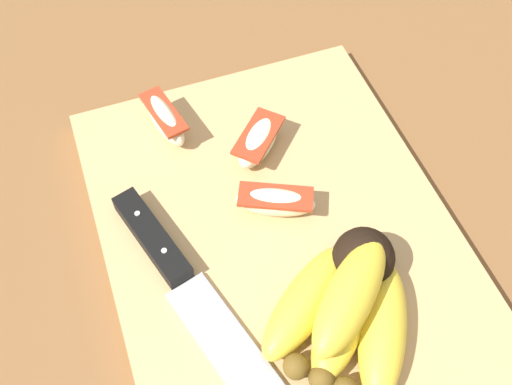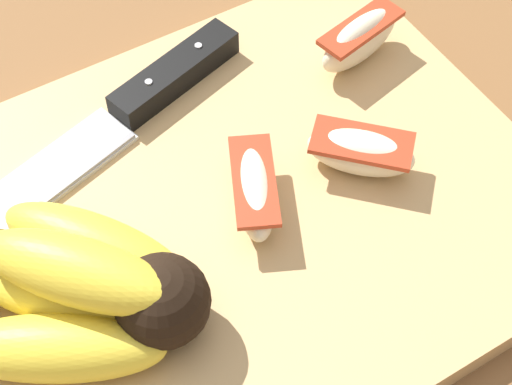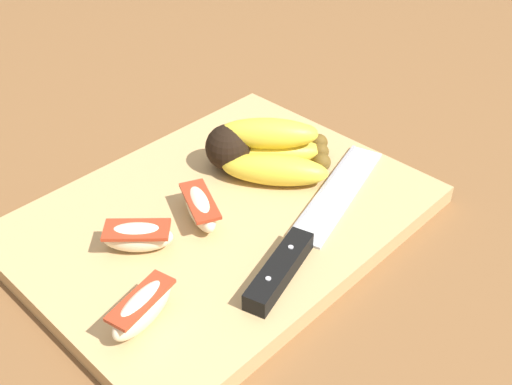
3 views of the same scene
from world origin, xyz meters
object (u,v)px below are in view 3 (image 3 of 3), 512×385
at_px(banana_bunch, 265,149).
at_px(apple_wedge_middle, 200,207).
at_px(chefs_knife, 302,240).
at_px(apple_wedge_near, 142,308).
at_px(apple_wedge_far, 138,236).

height_order(banana_bunch, apple_wedge_middle, banana_bunch).
relative_size(chefs_knife, apple_wedge_middle, 3.70).
xyz_separation_m(chefs_knife, apple_wedge_near, (-0.16, 0.03, 0.01)).
xyz_separation_m(banana_bunch, apple_wedge_middle, (-0.11, -0.02, -0.01)).
bearing_deg(chefs_knife, apple_wedge_middle, 112.50).
height_order(banana_bunch, apple_wedge_far, banana_bunch).
bearing_deg(chefs_knife, banana_bunch, 58.28).
bearing_deg(chefs_knife, apple_wedge_far, 135.79).
distance_m(apple_wedge_middle, apple_wedge_far, 0.07).
bearing_deg(apple_wedge_far, apple_wedge_near, -124.63).
relative_size(banana_bunch, apple_wedge_middle, 2.00).
relative_size(apple_wedge_middle, apple_wedge_far, 1.12).
distance_m(banana_bunch, chefs_knife, 0.14).
distance_m(banana_bunch, apple_wedge_middle, 0.11).
distance_m(chefs_knife, apple_wedge_near, 0.17).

